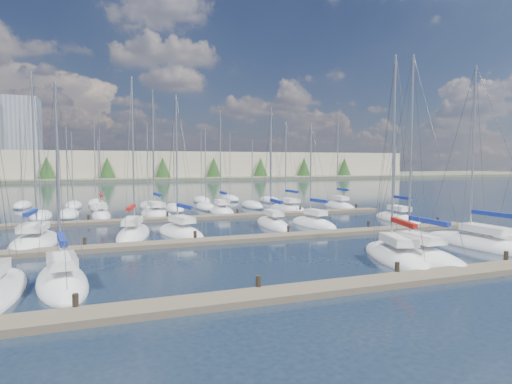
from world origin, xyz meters
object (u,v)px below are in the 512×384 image
object	(u,v)px
sailboat_j	(181,232)
sailboat_e	(416,254)
sailboat_n	(101,215)
sailboat_f	(479,244)
sailboat_b	(62,282)
sailboat_i	(133,234)
sailboat_d	(396,257)
sailboat_p	(222,211)
sailboat_r	(339,206)
sailboat_k	(273,224)
sailboat_l	(313,224)
sailboat_h	(35,242)
sailboat_o	(156,214)
sailboat_m	(397,219)
sailboat_q	(288,209)

from	to	relation	value
sailboat_j	sailboat_e	xyz separation A→B (m)	(12.88, -14.16, -0.00)
sailboat_n	sailboat_f	size ratio (longest dim) A/B	0.88
sailboat_b	sailboat_i	size ratio (longest dim) A/B	0.78
sailboat_d	sailboat_p	world-z (taller)	sailboat_d
sailboat_d	sailboat_r	size ratio (longest dim) A/B	1.04
sailboat_k	sailboat_l	bearing A→B (deg)	-10.75
sailboat_b	sailboat_d	world-z (taller)	sailboat_d
sailboat_h	sailboat_o	world-z (taller)	sailboat_o
sailboat_b	sailboat_m	xyz separation A→B (m)	(31.74, 13.97, 0.00)
sailboat_q	sailboat_l	distance (m)	13.42
sailboat_i	sailboat_e	size ratio (longest dim) A/B	1.01
sailboat_o	sailboat_n	bearing A→B (deg)	168.97
sailboat_j	sailboat_m	bearing A→B (deg)	-10.72
sailboat_n	sailboat_r	distance (m)	30.85
sailboat_f	sailboat_b	size ratio (longest dim) A/B	1.28
sailboat_i	sailboat_d	xyz separation A→B (m)	(15.05, -14.83, -0.01)
sailboat_d	sailboat_m	distance (m)	19.37
sailboat_k	sailboat_q	world-z (taller)	sailboat_k
sailboat_k	sailboat_e	bearing A→B (deg)	-72.83
sailboat_n	sailboat_o	distance (m)	6.03
sailboat_n	sailboat_f	distance (m)	38.11
sailboat_e	sailboat_h	bearing A→B (deg)	152.20
sailboat_n	sailboat_d	distance (m)	33.97
sailboat_n	sailboat_p	distance (m)	13.98
sailboat_j	sailboat_o	distance (m)	14.26
sailboat_n	sailboat_f	world-z (taller)	sailboat_f
sailboat_n	sailboat_j	size ratio (longest dim) A/B	0.97
sailboat_f	sailboat_l	size ratio (longest dim) A/B	1.32
sailboat_q	sailboat_r	world-z (taller)	sailboat_r
sailboat_f	sailboat_m	size ratio (longest dim) A/B	1.29
sailboat_r	sailboat_m	xyz separation A→B (m)	(-1.22, -13.68, -0.01)
sailboat_o	sailboat_m	world-z (taller)	sailboat_o
sailboat_q	sailboat_d	xyz separation A→B (m)	(-5.25, -27.91, 0.01)
sailboat_b	sailboat_h	xyz separation A→B (m)	(-2.75, 12.59, 0.00)
sailboat_r	sailboat_l	size ratio (longest dim) A/B	1.24
sailboat_n	sailboat_k	distance (m)	20.43
sailboat_b	sailboat_h	distance (m)	12.89
sailboat_l	sailboat_r	bearing A→B (deg)	43.79
sailboat_m	sailboat_j	bearing A→B (deg)	-172.30
sailboat_j	sailboat_h	xyz separation A→B (m)	(-11.14, -0.56, -0.01)
sailboat_j	sailboat_q	distance (m)	21.36
sailboat_o	sailboat_p	bearing A→B (deg)	-6.12
sailboat_b	sailboat_l	size ratio (longest dim) A/B	1.03
sailboat_f	sailboat_i	bearing A→B (deg)	147.68
sailboat_b	sailboat_p	size ratio (longest dim) A/B	0.82
sailboat_p	sailboat_e	bearing A→B (deg)	-75.17
sailboat_j	sailboat_m	world-z (taller)	sailboat_j
sailboat_k	sailboat_d	xyz separation A→B (m)	(1.86, -15.95, -0.01)
sailboat_b	sailboat_k	bearing A→B (deg)	32.56
sailboat_i	sailboat_r	bearing A→B (deg)	38.82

